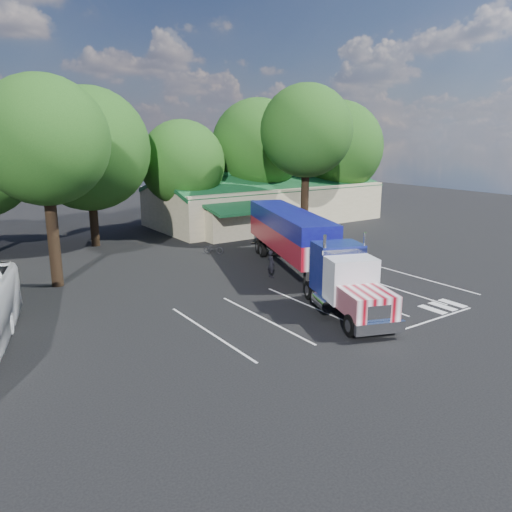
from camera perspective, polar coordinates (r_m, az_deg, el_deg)
ground at (r=32.15m, az=-0.59°, el=-2.89°), size 120.00×120.00×0.00m
event_hall at (r=53.73m, az=1.00°, el=6.25°), size 24.20×14.12×5.55m
tree_row_c at (r=43.54m, az=-18.61°, el=11.50°), size 10.00×10.00×13.05m
tree_row_d at (r=48.08m, az=-8.42°, el=10.46°), size 8.00×8.00×10.60m
tree_row_e at (r=53.02m, az=0.24°, el=12.52°), size 9.60×9.60×12.90m
tree_row_f at (r=58.41m, az=9.21°, el=12.17°), size 10.40×10.40×13.00m
tree_near_left at (r=32.29m, az=-23.08°, el=11.98°), size 7.60×7.60×12.65m
tree_near_right at (r=44.54m, az=5.77°, el=14.00°), size 8.00×8.00×13.50m
semi_truck at (r=32.64m, az=5.22°, el=1.62°), size 9.27×19.69×4.21m
woman at (r=32.79m, az=1.73°, el=-0.92°), size 0.47×0.69×1.81m
bicycle at (r=39.56m, az=-4.89°, el=0.88°), size 1.49×1.65×0.87m
silver_sedan at (r=46.17m, az=-5.13°, el=2.99°), size 4.14×2.35×1.29m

